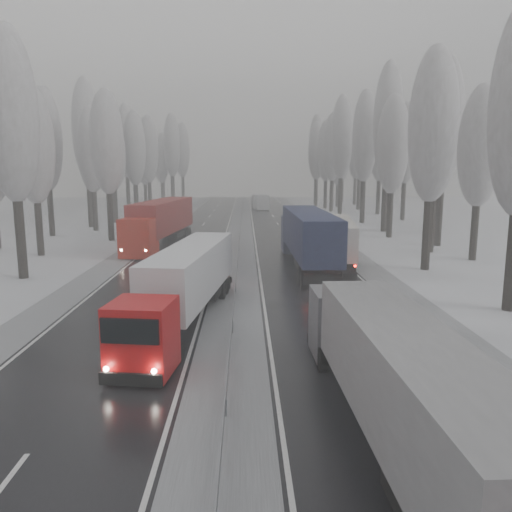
{
  "coord_description": "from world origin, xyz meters",
  "views": [
    {
      "loc": [
        0.65,
        -10.44,
        7.58
      ],
      "look_at": [
        1.32,
        20.63,
        2.2
      ],
      "focal_mm": 35.0,
      "sensor_mm": 36.0,
      "label": 1
    }
  ],
  "objects_px": {
    "truck_blue_box": "(307,235)",
    "truck_red_red": "(160,220)",
    "box_truck_distant": "(260,202)",
    "truck_red_white": "(187,280)",
    "truck_grey_tarp": "(394,374)",
    "truck_cream_box": "(337,237)"
  },
  "relations": [
    {
      "from": "truck_cream_box",
      "to": "truck_red_red",
      "type": "height_order",
      "value": "truck_red_red"
    },
    {
      "from": "truck_blue_box",
      "to": "truck_red_white",
      "type": "relative_size",
      "value": 1.2
    },
    {
      "from": "truck_grey_tarp",
      "to": "truck_red_red",
      "type": "distance_m",
      "value": 38.82
    },
    {
      "from": "truck_blue_box",
      "to": "truck_grey_tarp",
      "type": "bearing_deg",
      "value": -92.55
    },
    {
      "from": "truck_grey_tarp",
      "to": "truck_red_white",
      "type": "xyz_separation_m",
      "value": [
        -6.94,
        11.67,
        0.02
      ]
    },
    {
      "from": "truck_blue_box",
      "to": "truck_cream_box",
      "type": "distance_m",
      "value": 3.46
    },
    {
      "from": "truck_blue_box",
      "to": "truck_cream_box",
      "type": "height_order",
      "value": "truck_blue_box"
    },
    {
      "from": "box_truck_distant",
      "to": "truck_red_white",
      "type": "xyz_separation_m",
      "value": [
        -5.81,
        -71.95,
        0.67
      ]
    },
    {
      "from": "truck_blue_box",
      "to": "truck_red_red",
      "type": "xyz_separation_m",
      "value": [
        -13.26,
        10.97,
        0.05
      ]
    },
    {
      "from": "truck_blue_box",
      "to": "box_truck_distant",
      "type": "relative_size",
      "value": 2.16
    },
    {
      "from": "truck_grey_tarp",
      "to": "box_truck_distant",
      "type": "distance_m",
      "value": 83.63
    },
    {
      "from": "truck_blue_box",
      "to": "truck_cream_box",
      "type": "bearing_deg",
      "value": 36.73
    },
    {
      "from": "truck_grey_tarp",
      "to": "truck_red_white",
      "type": "relative_size",
      "value": 0.99
    },
    {
      "from": "truck_cream_box",
      "to": "box_truck_distant",
      "type": "distance_m",
      "value": 55.93
    },
    {
      "from": "truck_cream_box",
      "to": "truck_red_red",
      "type": "distance_m",
      "value": 18.29
    },
    {
      "from": "truck_grey_tarp",
      "to": "box_truck_distant",
      "type": "xyz_separation_m",
      "value": [
        -1.13,
        83.62,
        -0.65
      ]
    },
    {
      "from": "box_truck_distant",
      "to": "truck_red_white",
      "type": "bearing_deg",
      "value": -101.52
    },
    {
      "from": "box_truck_distant",
      "to": "truck_red_red",
      "type": "relative_size",
      "value": 0.45
    },
    {
      "from": "truck_cream_box",
      "to": "truck_blue_box",
      "type": "bearing_deg",
      "value": -135.18
    },
    {
      "from": "truck_grey_tarp",
      "to": "truck_red_red",
      "type": "height_order",
      "value": "truck_red_red"
    },
    {
      "from": "truck_red_white",
      "to": "box_truck_distant",
      "type": "bearing_deg",
      "value": 92.98
    },
    {
      "from": "truck_cream_box",
      "to": "box_truck_distant",
      "type": "xyz_separation_m",
      "value": [
        -4.66,
        55.73,
        -0.63
      ]
    }
  ]
}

